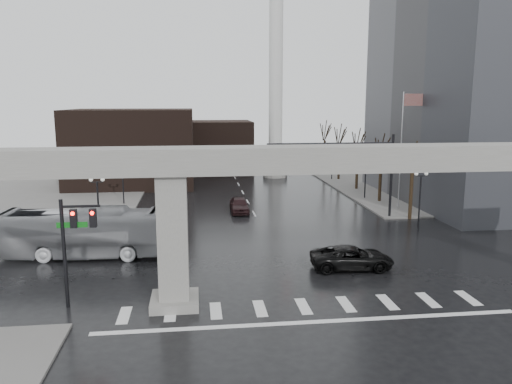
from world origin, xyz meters
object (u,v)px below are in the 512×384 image
at_px(signal_mast_arm, 353,158).
at_px(pickup_truck, 352,258).
at_px(far_car, 239,205).
at_px(city_bus, 84,233).

height_order(signal_mast_arm, pickup_truck, signal_mast_arm).
xyz_separation_m(pickup_truck, far_car, (-5.96, 18.01, 0.01)).
height_order(signal_mast_arm, far_car, signal_mast_arm).
bearing_deg(signal_mast_arm, pickup_truck, -107.54).
bearing_deg(pickup_truck, city_bus, 78.53).
bearing_deg(pickup_truck, signal_mast_arm, -14.08).
bearing_deg(far_car, signal_mast_arm, -20.01).
height_order(pickup_truck, far_car, far_car).
distance_m(city_bus, far_car, 18.05).
xyz_separation_m(signal_mast_arm, far_car, (-10.40, 3.95, -5.05)).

